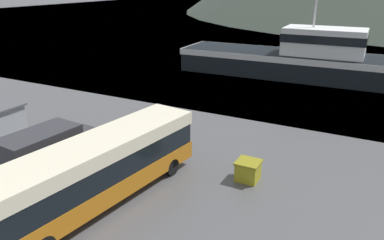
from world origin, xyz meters
The scene contains 5 objects.
water_surface centered at (0.00, 140.87, 0.00)m, with size 240.00×240.00×0.00m, color slate.
tour_bus centered at (-2.79, 7.51, 1.74)m, with size 3.84×11.18×3.08m.
delivery_van centered at (-7.06, 8.50, 1.30)m, with size 2.55×5.85×2.46m.
fishing_boat centered at (0.06, 35.83, 1.94)m, with size 24.85×6.66×12.17m.
storage_bin centered at (2.50, 12.48, 0.53)m, with size 1.20×1.18×1.05m.
Camera 1 is at (7.83, -3.87, 9.66)m, focal length 35.00 mm.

